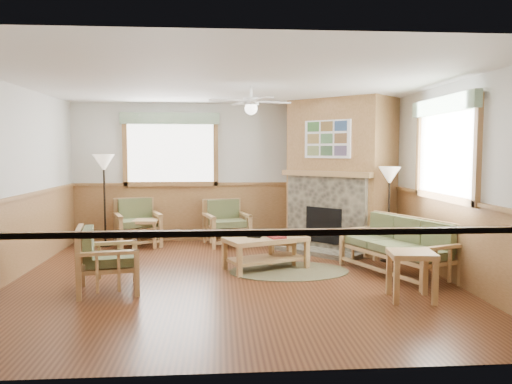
{
  "coord_description": "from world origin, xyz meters",
  "views": [
    {
      "loc": [
        -0.16,
        -6.87,
        1.78
      ],
      "look_at": [
        0.4,
        0.7,
        1.15
      ],
      "focal_mm": 35.0,
      "sensor_mm": 36.0,
      "label": 1
    }
  ],
  "objects": [
    {
      "name": "armchair_left",
      "position": [
        -1.56,
        -0.54,
        0.41
      ],
      "size": [
        0.87,
        0.87,
        0.83
      ],
      "primitive_type": null,
      "rotation": [
        0.0,
        0.0,
        1.77
      ],
      "color": "#A57F4D",
      "rests_on": "floor"
    },
    {
      "name": "wall_back",
      "position": [
        0.0,
        3.0,
        1.35
      ],
      "size": [
        6.0,
        0.02,
        2.7
      ],
      "primitive_type": "cube",
      "color": "silver",
      "rests_on": "floor"
    },
    {
      "name": "floor",
      "position": [
        0.0,
        0.0,
        -0.01
      ],
      "size": [
        6.0,
        6.0,
        0.01
      ],
      "primitive_type": "cube",
      "color": "#502A16",
      "rests_on": "ground"
    },
    {
      "name": "end_table_sofa",
      "position": [
        2.12,
        -1.18,
        0.29
      ],
      "size": [
        0.58,
        0.56,
        0.58
      ],
      "primitive_type": null,
      "rotation": [
        0.0,
        0.0,
        -0.13
      ],
      "color": "#A57F4D",
      "rests_on": "floor"
    },
    {
      "name": "book_dark",
      "position": [
        0.38,
        0.57,
        0.51
      ],
      "size": [
        0.26,
        0.31,
        0.02
      ],
      "primitive_type": "cube",
      "rotation": [
        0.0,
        0.0,
        -0.27
      ],
      "color": "black",
      "rests_on": "coffee_table"
    },
    {
      "name": "ceiling_fan",
      "position": [
        0.3,
        0.3,
        2.66
      ],
      "size": [
        1.59,
        1.59,
        0.36
      ],
      "primitive_type": null,
      "rotation": [
        0.0,
        0.0,
        0.35
      ],
      "color": "white",
      "rests_on": "ceiling"
    },
    {
      "name": "braided_rug",
      "position": [
        0.86,
        0.31,
        0.01
      ],
      "size": [
        2.12,
        2.12,
        0.01
      ],
      "primitive_type": "cylinder",
      "rotation": [
        0.0,
        0.0,
        0.23
      ],
      "color": "brown",
      "rests_on": "floor"
    },
    {
      "name": "window_right",
      "position": [
        2.96,
        -0.2,
        2.53
      ],
      "size": [
        0.16,
        1.9,
        1.5
      ],
      "primitive_type": null,
      "color": "white",
      "rests_on": "wall_right"
    },
    {
      "name": "coffee_table",
      "position": [
        0.53,
        0.5,
        0.24
      ],
      "size": [
        1.35,
        1.03,
        0.49
      ],
      "primitive_type": null,
      "rotation": [
        0.0,
        0.0,
        0.4
      ],
      "color": "#A57F4D",
      "rests_on": "floor"
    },
    {
      "name": "wall_front",
      "position": [
        0.0,
        -3.0,
        1.35
      ],
      "size": [
        6.0,
        0.02,
        2.7
      ],
      "primitive_type": "cube",
      "color": "silver",
      "rests_on": "floor"
    },
    {
      "name": "wall_right",
      "position": [
        3.0,
        0.0,
        1.35
      ],
      "size": [
        0.02,
        6.0,
        2.7
      ],
      "primitive_type": "cube",
      "color": "silver",
      "rests_on": "floor"
    },
    {
      "name": "sofa",
      "position": [
        2.38,
        0.03,
        0.41
      ],
      "size": [
        1.92,
        1.33,
        0.82
      ],
      "primitive_type": null,
      "rotation": [
        0.0,
        0.0,
        -1.19
      ],
      "color": "#A57F4D",
      "rests_on": "floor"
    },
    {
      "name": "footstool",
      "position": [
        0.84,
        0.85,
        0.19
      ],
      "size": [
        0.51,
        0.51,
        0.38
      ],
      "primitive_type": null,
      "rotation": [
        0.0,
        0.0,
        -0.2
      ],
      "color": "#A57F4D",
      "rests_on": "floor"
    },
    {
      "name": "end_table_chairs",
      "position": [
        -1.51,
        2.4,
        0.25
      ],
      "size": [
        0.5,
        0.48,
        0.51
      ],
      "primitive_type": null,
      "rotation": [
        0.0,
        0.0,
        -0.1
      ],
      "color": "#A57F4D",
      "rests_on": "floor"
    },
    {
      "name": "floor_lamp_left",
      "position": [
        -2.29,
        2.55,
        0.86
      ],
      "size": [
        0.47,
        0.47,
        1.72
      ],
      "primitive_type": null,
      "rotation": [
        0.0,
        0.0,
        -0.22
      ],
      "color": "black",
      "rests_on": "floor"
    },
    {
      "name": "ceiling",
      "position": [
        0.0,
        0.0,
        2.7
      ],
      "size": [
        6.0,
        6.0,
        0.01
      ],
      "primitive_type": "cube",
      "color": "white",
      "rests_on": "floor"
    },
    {
      "name": "wall_left",
      "position": [
        -3.0,
        0.0,
        1.35
      ],
      "size": [
        0.02,
        6.0,
        2.7
      ],
      "primitive_type": "cube",
      "color": "silver",
      "rests_on": "floor"
    },
    {
      "name": "floor_lamp_right",
      "position": [
        2.55,
        0.89,
        0.77
      ],
      "size": [
        0.4,
        0.4,
        1.53
      ],
      "primitive_type": null,
      "rotation": [
        0.0,
        0.0,
        0.14
      ],
      "color": "black",
      "rests_on": "floor"
    },
    {
      "name": "book_red",
      "position": [
        0.68,
        0.45,
        0.52
      ],
      "size": [
        0.29,
        0.35,
        0.03
      ],
      "primitive_type": "cube",
      "rotation": [
        0.0,
        0.0,
        0.28
      ],
      "color": "maroon",
      "rests_on": "coffee_table"
    },
    {
      "name": "armchair_back_left",
      "position": [
        -1.69,
        2.55,
        0.44
      ],
      "size": [
        0.99,
        0.99,
        0.88
      ],
      "primitive_type": null,
      "rotation": [
        0.0,
        0.0,
        0.33
      ],
      "color": "#A57F4D",
      "rests_on": "floor"
    },
    {
      "name": "wainscot",
      "position": [
        0.0,
        0.0,
        0.55
      ],
      "size": [
        6.0,
        6.0,
        1.1
      ],
      "primitive_type": null,
      "color": "olive",
      "rests_on": "floor"
    },
    {
      "name": "window_back",
      "position": [
        -1.1,
        2.96,
        2.53
      ],
      "size": [
        1.9,
        0.16,
        1.5
      ],
      "primitive_type": null,
      "color": "white",
      "rests_on": "wall_back"
    },
    {
      "name": "armchair_back_right",
      "position": [
        -0.02,
        2.48,
        0.42
      ],
      "size": [
        0.93,
        0.93,
        0.85
      ],
      "primitive_type": null,
      "rotation": [
        0.0,
        0.0,
        0.27
      ],
      "color": "#A57F4D",
      "rests_on": "floor"
    },
    {
      "name": "fireplace",
      "position": [
        2.05,
        2.05,
        1.35
      ],
      "size": [
        3.11,
        3.11,
        2.7
      ],
      "primitive_type": null,
      "rotation": [
        0.0,
        0.0,
        -0.79
      ],
      "color": "olive",
      "rests_on": "floor"
    }
  ]
}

